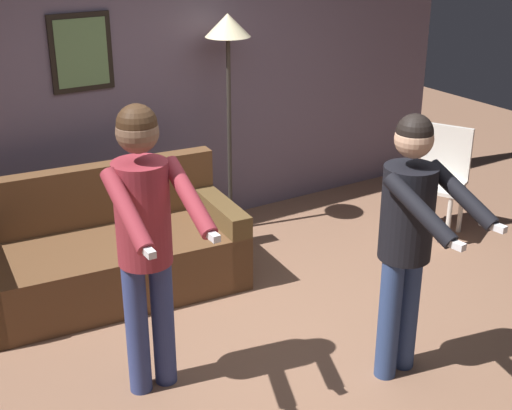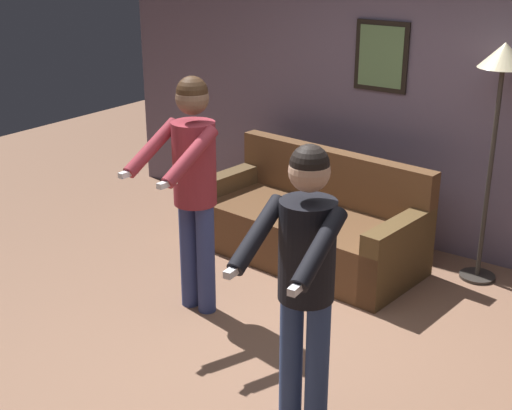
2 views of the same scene
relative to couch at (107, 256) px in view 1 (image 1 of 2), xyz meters
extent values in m
plane|color=#865F48|center=(0.61, -1.43, -0.28)|extent=(12.00, 12.00, 0.00)
cube|color=slate|center=(0.61, 0.79, 1.02)|extent=(6.40, 0.06, 2.60)
cube|color=black|center=(0.20, 0.75, 1.33)|extent=(0.48, 0.02, 0.58)
cube|color=#628654|center=(0.20, 0.73, 1.33)|extent=(0.40, 0.01, 0.50)
cube|color=brown|center=(0.00, -0.04, -0.07)|extent=(1.97, 1.03, 0.42)
cube|color=brown|center=(0.03, 0.31, 0.37)|extent=(1.90, 0.32, 0.45)
cube|color=brown|center=(0.86, -0.13, 0.01)|extent=(0.24, 0.86, 0.58)
cylinder|color=#332D28|center=(1.30, 0.45, -0.27)|extent=(0.28, 0.28, 0.02)
cylinder|color=#332D28|center=(1.30, 0.45, 0.57)|extent=(0.04, 0.04, 1.65)
cone|color=#F9EAB7|center=(1.30, 0.45, 1.48)|extent=(0.36, 0.36, 0.18)
cylinder|color=navy|center=(-0.28, -1.21, 0.13)|extent=(0.13, 0.13, 0.82)
cylinder|color=navy|center=(-0.12, -1.21, 0.13)|extent=(0.13, 0.13, 0.82)
cylinder|color=maroon|center=(-0.20, -1.21, 0.83)|extent=(0.30, 0.30, 0.58)
sphere|color=brown|center=(-0.20, -1.21, 1.28)|extent=(0.22, 0.22, 0.22)
sphere|color=#382314|center=(-0.20, -1.21, 1.32)|extent=(0.21, 0.21, 0.21)
cylinder|color=maroon|center=(-0.37, -1.44, 0.97)|extent=(0.10, 0.49, 0.32)
cube|color=white|center=(-0.38, -1.66, 0.85)|extent=(0.04, 0.15, 0.04)
cylinder|color=maroon|center=(-0.03, -1.44, 0.97)|extent=(0.10, 0.49, 0.32)
cube|color=white|center=(-0.04, -1.67, 0.85)|extent=(0.04, 0.15, 0.04)
cylinder|color=navy|center=(1.03, -1.87, 0.11)|extent=(0.13, 0.13, 0.77)
cylinder|color=navy|center=(1.18, -1.85, 0.11)|extent=(0.13, 0.13, 0.77)
cylinder|color=black|center=(1.11, -1.86, 0.77)|extent=(0.30, 0.30, 0.55)
sphere|color=tan|center=(1.11, -1.86, 1.20)|extent=(0.21, 0.21, 0.21)
sphere|color=black|center=(1.11, -1.86, 1.23)|extent=(0.20, 0.20, 0.20)
cylinder|color=black|center=(0.96, -2.09, 0.90)|extent=(0.13, 0.48, 0.29)
cube|color=white|center=(0.98, -2.31, 0.80)|extent=(0.05, 0.15, 0.04)
cylinder|color=black|center=(1.29, -2.06, 0.90)|extent=(0.13, 0.48, 0.29)
cube|color=white|center=(1.32, -2.27, 0.80)|extent=(0.05, 0.15, 0.04)
cylinder|color=silver|center=(2.47, -0.49, -0.05)|extent=(0.04, 0.04, 0.45)
cylinder|color=silver|center=(2.64, -0.81, -0.05)|extent=(0.04, 0.04, 0.45)
cylinder|color=silver|center=(2.79, -0.33, -0.05)|extent=(0.04, 0.04, 0.45)
cylinder|color=silver|center=(2.96, -0.65, -0.05)|extent=(0.04, 0.04, 0.45)
cube|color=silver|center=(2.71, -0.57, 0.19)|extent=(0.56, 0.56, 0.03)
cube|color=silver|center=(2.88, -0.48, 0.43)|extent=(0.22, 0.39, 0.45)
camera|label=1|loc=(-1.54, -4.49, 2.33)|focal=50.00mm
camera|label=2|loc=(2.84, -4.73, 2.30)|focal=50.00mm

